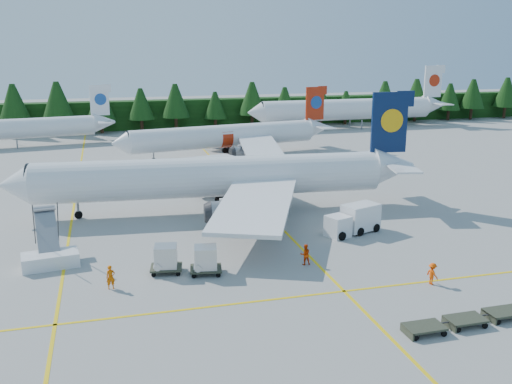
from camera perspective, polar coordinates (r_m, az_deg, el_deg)
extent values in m
plane|color=#9D9D98|center=(46.04, -1.15, -7.71)|extent=(320.00, 320.00, 0.00)
cube|color=yellow|center=(63.95, -17.84, -2.00)|extent=(0.25, 120.00, 0.01)
cube|color=yellow|center=(65.82, -0.22, -0.82)|extent=(0.25, 120.00, 0.01)
cube|color=yellow|center=(40.72, 0.90, -10.79)|extent=(80.00, 0.25, 0.01)
cube|color=black|center=(124.66, -10.25, 7.64)|extent=(220.00, 4.00, 6.00)
cylinder|color=white|center=(60.55, -4.55, 1.51)|extent=(36.47, 7.25, 4.26)
cone|color=white|center=(61.89, -22.92, 0.68)|extent=(3.33, 4.50, 4.26)
cube|color=#08193E|center=(64.50, 13.19, 6.79)|extent=(4.07, 0.71, 6.61)
cube|color=white|center=(69.83, -2.67, 2.75)|extent=(9.89, 17.03, 1.21)
cylinder|color=gray|center=(67.13, -4.13, 0.94)|extent=(3.80, 2.53, 2.24)
cube|color=white|center=(52.42, -0.06, -1.22)|extent=(12.08, 17.21, 1.21)
cylinder|color=gray|center=(55.26, -2.76, -2.02)|extent=(3.80, 2.53, 2.24)
cylinder|color=gray|center=(61.55, -17.36, -1.72)|extent=(0.26, 0.26, 1.81)
cylinder|color=white|center=(91.83, -3.20, 5.61)|extent=(30.80, 8.83, 3.60)
cone|color=white|center=(87.19, -13.42, 4.76)|extent=(3.11, 3.99, 3.60)
cube|color=#AB230B|center=(98.57, 5.91, 8.81)|extent=(3.43, 0.90, 5.59)
cube|color=white|center=(99.94, -3.39, 6.02)|extent=(11.11, 14.47, 1.02)
cylinder|color=gray|center=(97.25, -3.84, 5.02)|extent=(3.34, 2.39, 1.89)
cube|color=white|center=(86.04, 0.37, 4.66)|extent=(7.25, 14.14, 1.02)
cylinder|color=gray|center=(87.71, -1.37, 4.01)|extent=(3.34, 2.39, 1.89)
cylinder|color=gray|center=(88.70, -10.20, 3.46)|extent=(0.22, 0.22, 1.53)
cylinder|color=white|center=(108.56, -23.85, 5.75)|extent=(30.31, 7.74, 3.54)
cube|color=white|center=(109.03, -15.39, 8.84)|extent=(3.38, 0.78, 5.49)
cylinder|color=white|center=(124.80, 9.08, 8.16)|extent=(37.84, 5.22, 4.44)
cone|color=white|center=(117.65, -0.07, 7.96)|extent=(3.20, 4.50, 4.44)
cube|color=white|center=(134.32, 17.28, 10.51)|extent=(4.23, 0.48, 6.88)
cylinder|color=gray|center=(119.85, 2.74, 6.56)|extent=(0.27, 0.27, 1.78)
cube|color=white|center=(49.20, -19.87, -6.40)|extent=(4.65, 2.87, 1.15)
cube|color=gray|center=(50.59, -20.19, -3.68)|extent=(2.22, 4.34, 3.09)
cube|color=gray|center=(52.20, -20.45, -1.54)|extent=(2.03, 1.50, 0.12)
cube|color=white|center=(53.73, 8.20, -3.42)|extent=(2.44, 2.44, 2.01)
cube|color=black|center=(53.58, 8.21, -2.94)|extent=(2.14, 2.25, 0.86)
cube|color=white|center=(55.50, 10.40, -2.46)|extent=(3.94, 3.13, 2.48)
cube|color=#383B2B|center=(37.78, 16.48, -12.78)|extent=(2.49, 1.57, 0.14)
cube|color=#383B2B|center=(39.54, 20.21, -11.82)|extent=(2.49, 1.57, 0.14)
cube|color=#383B2B|center=(41.46, 23.59, -10.91)|extent=(2.49, 1.57, 0.14)
cube|color=#383B2B|center=(45.73, -8.96, -7.45)|extent=(2.71, 2.25, 0.15)
cube|color=#B8BABD|center=(45.39, -9.01, -6.35)|extent=(1.96, 1.92, 1.72)
cube|color=#383B2B|center=(45.12, -5.03, -7.63)|extent=(2.71, 2.25, 0.15)
cube|color=#B8BABD|center=(44.77, -5.06, -6.52)|extent=(1.96, 1.92, 1.72)
imported|color=#D75A04|center=(43.49, -14.33, -8.27)|extent=(0.72, 0.53, 1.81)
imported|color=#E83A04|center=(46.79, 4.95, -6.24)|extent=(0.90, 0.72, 1.75)
imported|color=#FF4C05|center=(44.93, 17.22, -7.82)|extent=(0.59, 0.77, 1.68)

